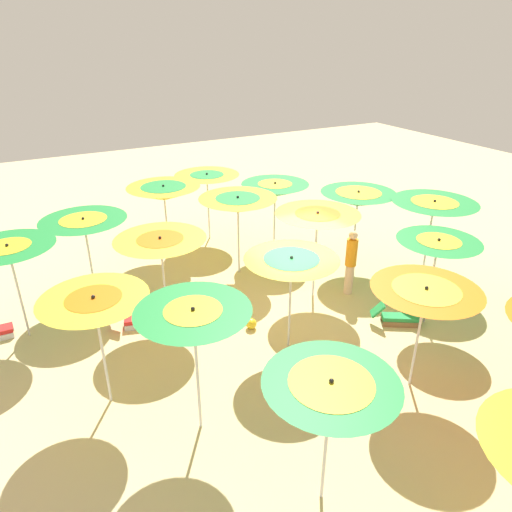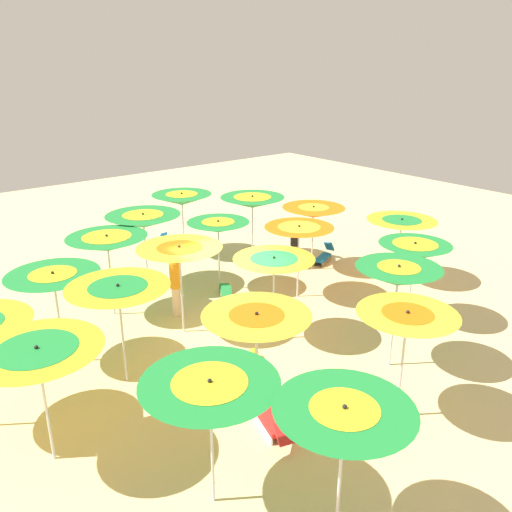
% 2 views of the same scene
% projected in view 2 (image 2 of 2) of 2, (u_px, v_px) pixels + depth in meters
% --- Properties ---
extents(ground, '(41.72, 41.72, 0.04)m').
position_uv_depth(ground, '(237.00, 337.00, 13.86)').
color(ground, beige).
extents(beach_umbrella_0, '(2.01, 2.01, 2.40)m').
position_uv_depth(beach_umbrella_0, '(344.00, 420.00, 7.27)').
color(beach_umbrella_0, silver).
rests_on(beach_umbrella_0, ground).
extents(beach_umbrella_1, '(1.94, 1.94, 2.39)m').
position_uv_depth(beach_umbrella_1, '(407.00, 321.00, 9.99)').
color(beach_umbrella_1, silver).
rests_on(beach_umbrella_1, ground).
extents(beach_umbrella_2, '(1.92, 1.92, 2.56)m').
position_uv_depth(beach_umbrella_2, '(398.00, 276.00, 11.76)').
color(beach_umbrella_2, silver).
rests_on(beach_umbrella_2, ground).
extents(beach_umbrella_3, '(1.91, 1.91, 2.33)m').
position_uv_depth(beach_umbrella_3, '(414.00, 251.00, 13.95)').
color(beach_umbrella_3, silver).
rests_on(beach_umbrella_3, ground).
extents(beach_umbrella_4, '(2.21, 2.21, 2.13)m').
position_uv_depth(beach_umbrella_4, '(401.00, 224.00, 16.73)').
color(beach_umbrella_4, silver).
rests_on(beach_umbrella_4, ground).
extents(beach_umbrella_5, '(2.16, 2.16, 2.34)m').
position_uv_depth(beach_umbrella_5, '(210.00, 393.00, 7.96)').
color(beach_umbrella_5, silver).
rests_on(beach_umbrella_5, ground).
extents(beach_umbrella_6, '(2.14, 2.14, 2.30)m').
position_uv_depth(beach_umbrella_6, '(257.00, 323.00, 10.13)').
color(beach_umbrella_6, silver).
rests_on(beach_umbrella_6, ground).
extents(beach_umbrella_7, '(2.04, 2.04, 2.29)m').
position_uv_depth(beach_umbrella_7, '(274.00, 264.00, 13.02)').
color(beach_umbrella_7, silver).
rests_on(beach_umbrella_7, ground).
extents(beach_umbrella_8, '(2.05, 2.05, 2.29)m').
position_uv_depth(beach_umbrella_8, '(299.00, 232.00, 15.46)').
color(beach_umbrella_8, silver).
rests_on(beach_umbrella_8, ground).
extents(beach_umbrella_9, '(2.10, 2.10, 2.27)m').
position_uv_depth(beach_umbrella_9, '(313.00, 212.00, 17.60)').
color(beach_umbrella_9, silver).
rests_on(beach_umbrella_9, ground).
extents(beach_umbrella_10, '(2.24, 2.24, 2.34)m').
position_uv_depth(beach_umbrella_10, '(38.00, 359.00, 8.88)').
color(beach_umbrella_10, silver).
rests_on(beach_umbrella_10, ground).
extents(beach_umbrella_11, '(2.22, 2.22, 2.38)m').
position_uv_depth(beach_umbrella_11, '(119.00, 295.00, 11.20)').
color(beach_umbrella_11, silver).
rests_on(beach_umbrella_11, ground).
extents(beach_umbrella_12, '(2.18, 2.18, 2.45)m').
position_uv_depth(beach_umbrella_12, '(180.00, 254.00, 13.32)').
color(beach_umbrella_12, silver).
rests_on(beach_umbrella_12, ground).
extents(beach_umbrella_13, '(1.91, 1.91, 2.27)m').
position_uv_depth(beach_umbrella_13, '(218.00, 227.00, 16.03)').
color(beach_umbrella_13, silver).
rests_on(beach_umbrella_13, ground).
extents(beach_umbrella_14, '(2.25, 2.25, 2.41)m').
position_uv_depth(beach_umbrella_14, '(252.00, 202.00, 18.39)').
color(beach_umbrella_14, silver).
rests_on(beach_umbrella_14, ground).
extents(beach_umbrella_16, '(2.11, 2.11, 2.34)m').
position_uv_depth(beach_umbrella_16, '(54.00, 282.00, 11.97)').
color(beach_umbrella_16, silver).
rests_on(beach_umbrella_16, ground).
extents(beach_umbrella_17, '(2.19, 2.19, 2.39)m').
position_uv_depth(beach_umbrella_17, '(107.00, 243.00, 14.31)').
color(beach_umbrella_17, silver).
rests_on(beach_umbrella_17, ground).
extents(beach_umbrella_18, '(2.30, 2.30, 2.43)m').
position_uv_depth(beach_umbrella_18, '(143.00, 221.00, 16.19)').
color(beach_umbrella_18, silver).
rests_on(beach_umbrella_18, ground).
extents(beach_umbrella_19, '(2.15, 2.15, 2.35)m').
position_uv_depth(beach_umbrella_19, '(182.00, 199.00, 19.03)').
color(beach_umbrella_19, silver).
rests_on(beach_umbrella_19, ground).
extents(lounger_0, '(1.20, 0.91, 0.57)m').
position_uv_depth(lounger_0, '(226.00, 292.00, 16.04)').
color(lounger_0, olive).
rests_on(lounger_0, ground).
extents(lounger_1, '(1.29, 0.72, 0.51)m').
position_uv_depth(lounger_1, '(274.00, 424.00, 10.20)').
color(lounger_1, silver).
rests_on(lounger_1, ground).
extents(lounger_3, '(0.79, 1.28, 0.64)m').
position_uv_depth(lounger_3, '(324.00, 256.00, 18.89)').
color(lounger_3, olive).
rests_on(lounger_3, ground).
extents(lounger_4, '(1.18, 0.41, 0.60)m').
position_uv_depth(lounger_4, '(170.00, 245.00, 20.11)').
color(lounger_4, silver).
rests_on(lounger_4, ground).
extents(beachgoer_0, '(0.30, 0.30, 1.85)m').
position_uv_depth(beachgoer_0, '(175.00, 284.00, 14.63)').
color(beachgoer_0, beige).
rests_on(beachgoer_0, ground).
extents(beachgoer_1, '(0.30, 0.30, 1.60)m').
position_uv_depth(beachgoer_1, '(295.00, 243.00, 18.36)').
color(beachgoer_1, '#A3704C').
rests_on(beachgoer_1, ground).
extents(beach_ball, '(0.26, 0.26, 0.26)m').
position_uv_depth(beach_ball, '(253.00, 353.00, 12.78)').
color(beach_ball, yellow).
rests_on(beach_ball, ground).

